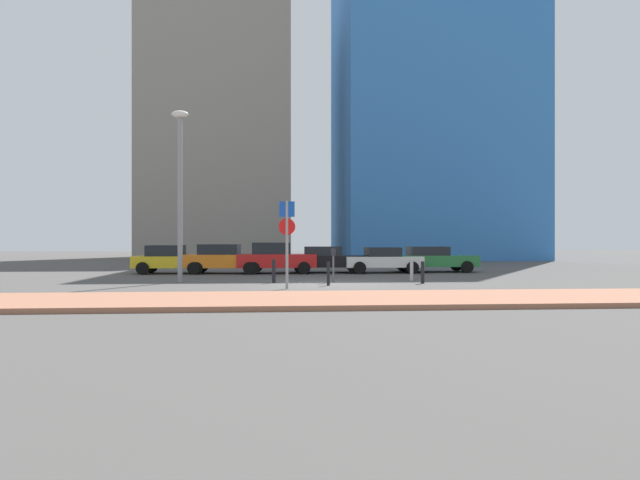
% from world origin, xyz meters
% --- Properties ---
extents(ground_plane, '(120.00, 120.00, 0.00)m').
position_xyz_m(ground_plane, '(0.00, 0.00, 0.00)').
color(ground_plane, '#4C4947').
extents(sidewalk_brick, '(40.00, 3.76, 0.14)m').
position_xyz_m(sidewalk_brick, '(0.00, -5.77, 0.07)').
color(sidewalk_brick, '#9E664C').
rests_on(sidewalk_brick, ground).
extents(parked_car_yellow, '(3.95, 1.98, 1.48)m').
position_xyz_m(parked_car_yellow, '(-7.69, 7.19, 0.75)').
color(parked_car_yellow, gold).
rests_on(parked_car_yellow, ground).
extents(parked_car_orange, '(4.50, 2.08, 1.53)m').
position_xyz_m(parked_car_orange, '(-4.92, 7.04, 0.78)').
color(parked_car_orange, orange).
rests_on(parked_car_orange, ground).
extents(parked_car_red, '(4.11, 2.01, 1.62)m').
position_xyz_m(parked_car_red, '(-2.28, 6.95, 0.82)').
color(parked_car_red, red).
rests_on(parked_car_red, ground).
extents(parked_car_black, '(4.21, 2.30, 1.40)m').
position_xyz_m(parked_car_black, '(0.42, 7.30, 0.74)').
color(parked_car_black, black).
rests_on(parked_car_black, ground).
extents(parked_car_white, '(4.11, 1.95, 1.36)m').
position_xyz_m(parked_car_white, '(3.41, 6.88, 0.70)').
color(parked_car_white, white).
rests_on(parked_car_white, ground).
extents(parked_car_green, '(4.59, 2.15, 1.39)m').
position_xyz_m(parked_car_green, '(6.26, 7.45, 0.73)').
color(parked_car_green, '#237238').
rests_on(parked_car_green, ground).
extents(parking_sign_post, '(0.60, 0.12, 3.16)m').
position_xyz_m(parking_sign_post, '(-1.75, -1.75, 2.00)').
color(parking_sign_post, gray).
rests_on(parking_sign_post, ground).
extents(parking_meter, '(0.18, 0.14, 1.39)m').
position_xyz_m(parking_meter, '(0.20, 1.04, 0.90)').
color(parking_meter, '#4C4C51').
rests_on(parking_meter, ground).
extents(street_lamp, '(0.70, 0.36, 7.14)m').
position_xyz_m(street_lamp, '(-6.16, 1.55, 4.19)').
color(street_lamp, gray).
rests_on(street_lamp, ground).
extents(traffic_bollard_near, '(0.15, 0.15, 0.97)m').
position_xyz_m(traffic_bollard_near, '(-2.26, 0.93, 0.48)').
color(traffic_bollard_near, black).
rests_on(traffic_bollard_near, ground).
extents(traffic_bollard_mid, '(0.14, 0.14, 0.89)m').
position_xyz_m(traffic_bollard_mid, '(3.74, 0.18, 0.45)').
color(traffic_bollard_mid, black).
rests_on(traffic_bollard_mid, ground).
extents(traffic_bollard_far, '(0.15, 0.15, 0.89)m').
position_xyz_m(traffic_bollard_far, '(3.69, 1.81, 0.45)').
color(traffic_bollard_far, '#B7B7BC').
rests_on(traffic_bollard_far, ground).
extents(traffic_bollard_edge, '(0.12, 0.12, 0.91)m').
position_xyz_m(traffic_bollard_edge, '(-0.15, -0.50, 0.46)').
color(traffic_bollard_edge, black).
rests_on(traffic_bollard_edge, ground).
extents(building_colorful_midrise, '(16.94, 17.15, 30.92)m').
position_xyz_m(building_colorful_midrise, '(12.05, 29.51, 15.46)').
color(building_colorful_midrise, '#3372BF').
rests_on(building_colorful_midrise, ground).
extents(building_under_construction, '(13.21, 14.63, 22.13)m').
position_xyz_m(building_under_construction, '(-7.80, 31.06, 11.07)').
color(building_under_construction, gray).
rests_on(building_under_construction, ground).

